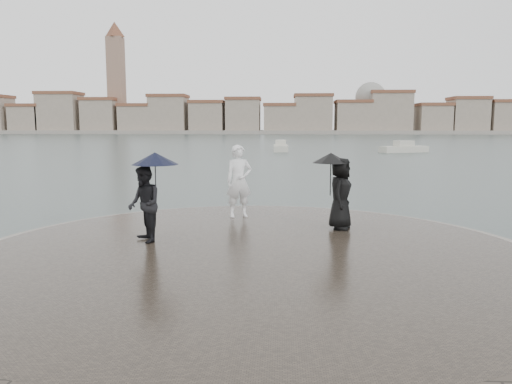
{
  "coord_description": "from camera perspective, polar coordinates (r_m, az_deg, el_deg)",
  "views": [
    {
      "loc": [
        0.58,
        -6.78,
        3.01
      ],
      "look_at": [
        0.0,
        4.8,
        1.45
      ],
      "focal_mm": 35.0,
      "sensor_mm": 36.0,
      "label": 1
    }
  ],
  "objects": [
    {
      "name": "ground",
      "position": [
        7.44,
        -1.93,
        -16.22
      ],
      "size": [
        400.0,
        400.0,
        0.0
      ],
      "primitive_type": "plane",
      "color": "#2B3835",
      "rests_on": "ground"
    },
    {
      "name": "kerb_ring",
      "position": [
        10.68,
        -0.35,
        -7.81
      ],
      "size": [
        12.5,
        12.5,
        0.32
      ],
      "primitive_type": "cylinder",
      "color": "gray",
      "rests_on": "ground"
    },
    {
      "name": "quay_tip",
      "position": [
        10.68,
        -0.35,
        -7.7
      ],
      "size": [
        11.9,
        11.9,
        0.36
      ],
      "primitive_type": "cylinder",
      "color": "#2D261E",
      "rests_on": "ground"
    },
    {
      "name": "statue",
      "position": [
        14.4,
        -1.95,
        1.26
      ],
      "size": [
        0.88,
        0.71,
        2.08
      ],
      "primitive_type": "imported",
      "rotation": [
        0.0,
        0.0,
        0.31
      ],
      "color": "white",
      "rests_on": "quay_tip"
    },
    {
      "name": "visitor_left",
      "position": [
        11.53,
        -12.37,
        -0.11
      ],
      "size": [
        1.28,
        1.17,
        2.04
      ],
      "color": "black",
      "rests_on": "quay_tip"
    },
    {
      "name": "visitor_right",
      "position": [
        12.87,
        9.41,
        0.65
      ],
      "size": [
        1.15,
        1.1,
        1.95
      ],
      "color": "black",
      "rests_on": "quay_tip"
    },
    {
      "name": "far_skyline",
      "position": [
        167.65,
        0.52,
        8.57
      ],
      "size": [
        260.0,
        20.0,
        37.0
      ],
      "color": "gray",
      "rests_on": "ground"
    },
    {
      "name": "boats",
      "position": [
        57.15,
        9.66,
        4.93
      ],
      "size": [
        17.23,
        6.6,
        1.5
      ],
      "color": "beige",
      "rests_on": "ground"
    }
  ]
}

